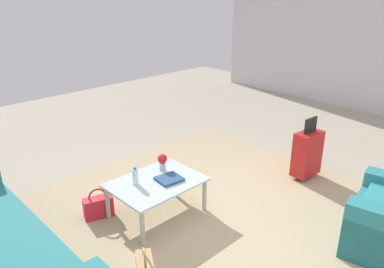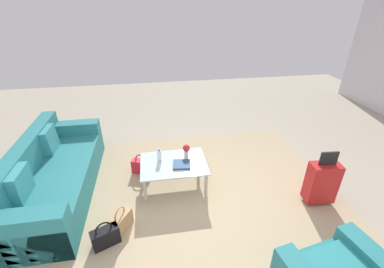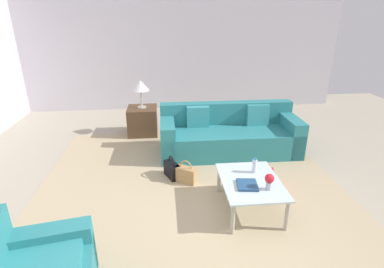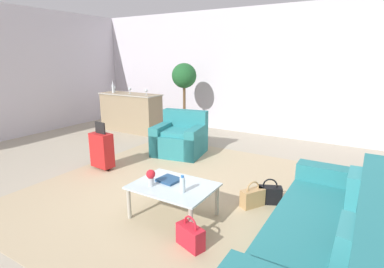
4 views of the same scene
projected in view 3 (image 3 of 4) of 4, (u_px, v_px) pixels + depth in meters
The scene contains 13 objects.
ground_plane at pixel (216, 232), 3.47m from camera, with size 12.00×12.00×0.00m, color #A89E89.
wall_right at pixel (184, 48), 7.57m from camera, with size 0.12×8.00×3.10m, color silver.
area_rug at pixel (193, 203), 4.01m from camera, with size 5.20×4.40×0.01m, color tan.
couch at pixel (228, 135), 5.44m from camera, with size 0.93×2.44×0.85m.
coffee_table at pixel (250, 184), 3.75m from camera, with size 0.98×0.73×0.42m.
water_bottle at pixel (255, 166), 3.89m from camera, with size 0.06×0.06×0.20m.
coffee_table_book at pixel (247, 185), 3.60m from camera, with size 0.26×0.24×0.03m, color navy.
flower_vase at pixel (269, 180), 3.49m from camera, with size 0.11×0.11×0.21m.
side_table at pixel (143, 121), 6.23m from camera, with size 0.59×0.59×0.57m, color #513823.
table_lamp at pixel (141, 86), 5.96m from camera, with size 0.34×0.34×0.57m.
handbag_tan at pixel (186, 174), 4.46m from camera, with size 0.29×0.35×0.36m.
handbag_red at pixel (268, 179), 4.34m from camera, with size 0.35×0.23×0.36m.
handbag_black at pixel (172, 170), 4.60m from camera, with size 0.35×0.26×0.36m.
Camera 3 is at (-2.76, 0.54, 2.35)m, focal length 28.00 mm.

